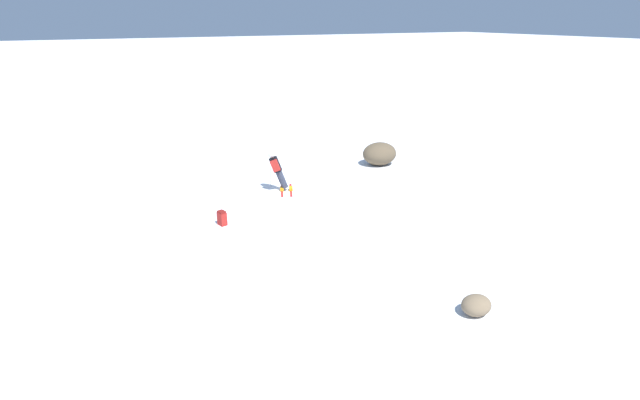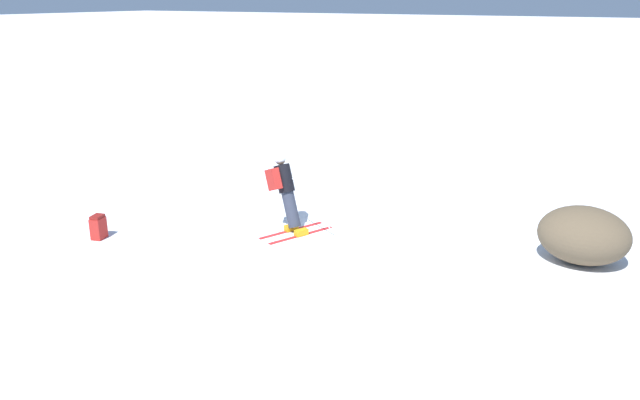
{
  "view_description": "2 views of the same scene",
  "coord_description": "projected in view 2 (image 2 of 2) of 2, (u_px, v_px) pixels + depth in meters",
  "views": [
    {
      "loc": [
        8.94,
        17.39,
        6.63
      ],
      "look_at": [
        1.86,
        4.06,
        1.02
      ],
      "focal_mm": 28.0,
      "sensor_mm": 36.0,
      "label": 1
    },
    {
      "loc": [
        -5.1,
        10.38,
        4.72
      ],
      "look_at": [
        0.04,
        1.12,
        1.24
      ],
      "focal_mm": 35.0,
      "sensor_mm": 36.0,
      "label": 2
    }
  ],
  "objects": [
    {
      "name": "ground_plane",
      "position": [
        349.0,
        244.0,
        12.45
      ],
      "size": [
        300.0,
        300.0,
        0.0
      ],
      "primitive_type": "plane",
      "color": "white"
    },
    {
      "name": "skier",
      "position": [
        285.0,
        189.0,
        12.97
      ],
      "size": [
        1.52,
        1.63,
        1.65
      ],
      "rotation": [
        0.0,
        0.0,
        -0.41
      ],
      "color": "red",
      "rests_on": "ground"
    },
    {
      "name": "spare_backpack",
      "position": [
        98.0,
        227.0,
        12.66
      ],
      "size": [
        0.29,
        0.34,
        0.5
      ],
      "rotation": [
        0.0,
        0.0,
        4.96
      ],
      "color": "#AD231E",
      "rests_on": "ground"
    },
    {
      "name": "exposed_boulder_1",
      "position": [
        584.0,
        235.0,
        11.45
      ],
      "size": [
        1.64,
        1.39,
        1.06
      ],
      "primitive_type": "ellipsoid",
      "color": "brown",
      "rests_on": "ground"
    }
  ]
}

